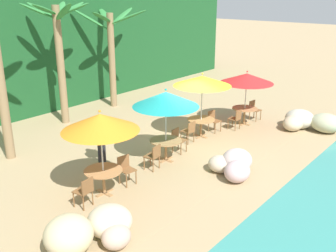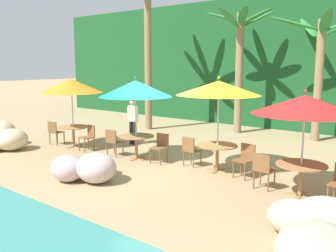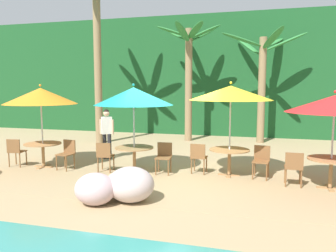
% 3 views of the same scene
% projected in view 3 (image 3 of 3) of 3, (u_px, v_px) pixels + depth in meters
% --- Properties ---
extents(ground_plane, '(120.00, 120.00, 0.00)m').
position_uv_depth(ground_plane, '(170.00, 175.00, 9.42)').
color(ground_plane, tan).
extents(terrace_deck, '(18.00, 5.20, 0.01)m').
position_uv_depth(terrace_deck, '(170.00, 174.00, 9.42)').
color(terrace_deck, tan).
rests_on(terrace_deck, ground).
extents(foliage_backdrop, '(28.00, 2.40, 6.00)m').
position_uv_depth(foliage_backdrop, '(214.00, 76.00, 17.69)').
color(foliage_backdrop, '#194C23').
rests_on(foliage_backdrop, ground).
extents(rock_seawall, '(16.74, 2.86, 0.92)m').
position_uv_depth(rock_seawall, '(104.00, 182.00, 7.42)').
color(rock_seawall, tan).
rests_on(rock_seawall, ground).
extents(umbrella_orange, '(2.16, 2.16, 2.53)m').
position_uv_depth(umbrella_orange, '(41.00, 96.00, 10.06)').
color(umbrella_orange, silver).
rests_on(umbrella_orange, ground).
extents(dining_table_orange, '(1.10, 1.10, 0.74)m').
position_uv_depth(dining_table_orange, '(43.00, 147.00, 10.24)').
color(dining_table_orange, '#A37547').
rests_on(dining_table_orange, ground).
extents(chair_orange_seaward, '(0.48, 0.48, 0.87)m').
position_uv_depth(chair_orange_seaward, '(67.00, 152.00, 10.00)').
color(chair_orange_seaward, brown).
rests_on(chair_orange_seaward, ground).
extents(chair_orange_inland, '(0.47, 0.48, 0.87)m').
position_uv_depth(chair_orange_inland, '(16.00, 150.00, 10.28)').
color(chair_orange_inland, brown).
rests_on(chair_orange_inland, ground).
extents(umbrella_teal, '(2.23, 2.23, 2.55)m').
position_uv_depth(umbrella_teal, '(134.00, 96.00, 9.40)').
color(umbrella_teal, silver).
rests_on(umbrella_teal, ground).
extents(dining_table_teal, '(1.10, 1.10, 0.74)m').
position_uv_depth(dining_table_teal, '(134.00, 151.00, 9.58)').
color(dining_table_teal, '#A37547').
rests_on(dining_table_teal, ground).
extents(chair_teal_seaward, '(0.45, 0.46, 0.87)m').
position_uv_depth(chair_teal_seaward, '(164.00, 155.00, 9.52)').
color(chair_teal_seaward, brown).
rests_on(chair_teal_seaward, ground).
extents(chair_teal_inland, '(0.47, 0.47, 0.87)m').
position_uv_depth(chair_teal_inland, '(105.00, 155.00, 9.63)').
color(chair_teal_inland, brown).
rests_on(chair_teal_inland, ground).
extents(umbrella_yellow, '(2.25, 2.25, 2.60)m').
position_uv_depth(umbrella_yellow, '(231.00, 93.00, 9.06)').
color(umbrella_yellow, silver).
rests_on(umbrella_yellow, ground).
extents(dining_table_yellow, '(1.10, 1.10, 0.74)m').
position_uv_depth(dining_table_yellow, '(229.00, 154.00, 9.26)').
color(dining_table_yellow, '#A37547').
rests_on(dining_table_yellow, ground).
extents(chair_yellow_seaward, '(0.47, 0.48, 0.87)m').
position_uv_depth(chair_yellow_seaward, '(261.00, 159.00, 9.03)').
color(chair_yellow_seaward, brown).
rests_on(chair_yellow_seaward, ground).
extents(chair_yellow_inland, '(0.44, 0.44, 0.87)m').
position_uv_depth(chair_yellow_inland, '(198.00, 156.00, 9.44)').
color(chair_yellow_inland, brown).
rests_on(chair_yellow_inland, ground).
extents(umbrella_red, '(2.26, 2.26, 2.37)m').
position_uv_depth(umbrella_red, '(335.00, 104.00, 7.89)').
color(umbrella_red, silver).
rests_on(umbrella_red, ground).
extents(dining_table_red, '(1.10, 1.10, 0.74)m').
position_uv_depth(dining_table_red, '(331.00, 164.00, 8.06)').
color(dining_table_red, '#A37547').
rests_on(dining_table_red, ground).
extents(chair_red_inland, '(0.43, 0.43, 0.87)m').
position_uv_depth(chair_red_inland, '(294.00, 166.00, 8.22)').
color(chair_red_inland, brown).
rests_on(chair_red_inland, ground).
extents(palm_tree_nearest, '(3.34, 3.40, 6.88)m').
position_uv_depth(palm_tree_nearest, '(97.00, 33.00, 14.14)').
color(palm_tree_nearest, olive).
rests_on(palm_tree_nearest, ground).
extents(palm_tree_second, '(2.84, 2.80, 5.16)m').
position_uv_depth(palm_tree_second, '(189.00, 62.00, 14.96)').
color(palm_tree_second, olive).
rests_on(palm_tree_second, ground).
extents(palm_tree_third, '(3.64, 3.56, 4.83)m').
position_uv_depth(palm_tree_third, '(263.00, 68.00, 14.47)').
color(palm_tree_third, olive).
rests_on(palm_tree_third, ground).
extents(waiter_in_white, '(0.52, 0.36, 1.70)m').
position_uv_depth(waiter_in_white, '(107.00, 130.00, 11.39)').
color(waiter_in_white, '#232328').
rests_on(waiter_in_white, ground).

